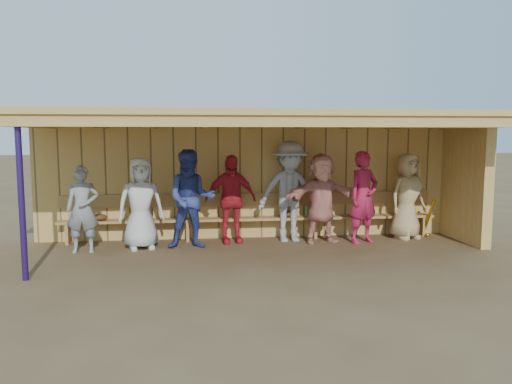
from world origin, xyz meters
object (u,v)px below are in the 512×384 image
Objects in this scene: player_c at (191,199)px; player_e at (290,192)px; player_g at (364,197)px; player_b at (141,203)px; bench at (252,213)px; player_a at (83,209)px; player_h at (407,196)px; player_d at (231,199)px; player_f at (322,198)px.

player_e reaches higher than player_c.
player_e is at bearing 145.31° from player_g.
player_b is 0.22× the size of bench.
player_e is at bearing -8.04° from player_b.
player_c is 1.97m from player_e.
player_e is 1.45m from player_g.
player_a is 1.02m from player_b.
player_b is (1.01, 0.15, 0.07)m from player_a.
bench is (-3.14, 0.35, -0.35)m from player_h.
player_g is at bearing 0.49° from player_c.
player_c is at bearing -162.70° from player_d.
player_a is 6.30m from player_h.
player_h is 3.18m from bench.
bench is (2.13, 0.65, -0.33)m from player_b.
player_a is at bearing 173.39° from player_f.
player_a is 0.88× the size of player_g.
player_c is 0.85m from player_d.
player_g reaches higher than player_a.
player_a is 0.91× the size of player_d.
player_c is 0.24× the size of bench.
player_c is 1.06× the size of player_h.
player_g is at bearing 173.12° from player_h.
player_d is at bearing 150.86° from player_g.
player_b is at bearing 161.58° from player_h.
player_a is 0.21× the size of bench.
bench is (1.21, 0.69, -0.40)m from player_c.
player_g reaches higher than player_d.
player_d is 0.99× the size of player_h.
player_h is (2.42, -0.04, -0.12)m from player_e.
player_c is 2.53m from player_f.
player_f is (2.53, 0.17, -0.04)m from player_c.
player_f reaches higher than player_a.
player_e is 1.11× the size of player_g.
player_b reaches higher than player_a.
player_e is at bearing 10.41° from player_c.
player_h is (6.28, 0.46, 0.09)m from player_a.
player_e is (3.87, 0.50, 0.21)m from player_a.
player_a reaches higher than bench.
player_a is at bearing -165.58° from bench.
player_c is at bearing 158.93° from player_g.
player_h is at bearing -11.66° from player_b.
player_c reaches higher than player_g.
player_b is at bearing 158.22° from player_g.
player_h is (4.35, 0.34, -0.05)m from player_c.
player_a is 1.94m from player_c.
player_g is at bearing -16.07° from bench.
player_f reaches higher than bench.
player_g is 0.24× the size of bench.
player_c is 1.03× the size of player_g.
player_d is 2.60m from player_g.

